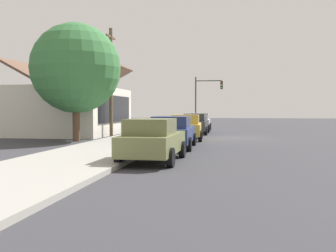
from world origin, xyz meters
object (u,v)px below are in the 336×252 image
object	(u,v)px
car_mustard	(186,127)
fire_hydrant_red	(167,131)
car_navy	(172,132)
car_silver	(200,121)
traffic_light_main	(206,94)
utility_pole_wooden	(111,80)
shade_tree	(76,68)
car_charcoal	(196,124)
car_olive	(153,140)

from	to	relation	value
car_mustard	fire_hydrant_red	world-z (taller)	car_mustard
car_navy	car_silver	world-z (taller)	same
traffic_light_main	utility_pole_wooden	world-z (taller)	utility_pole_wooden
car_navy	shade_tree	size ratio (longest dim) A/B	0.69
car_mustard	car_charcoal	size ratio (longest dim) A/B	0.92
car_charcoal	traffic_light_main	world-z (taller)	traffic_light_main
car_navy	car_charcoal	distance (m)	11.17
car_silver	traffic_light_main	world-z (taller)	traffic_light_main
fire_hydrant_red	car_charcoal	bearing A→B (deg)	-18.17
utility_pole_wooden	fire_hydrant_red	world-z (taller)	utility_pole_wooden
car_charcoal	utility_pole_wooden	bearing A→B (deg)	126.64
shade_tree	utility_pole_wooden	world-z (taller)	utility_pole_wooden
car_silver	shade_tree	xyz separation A→B (m)	(-13.39, 6.35, 3.56)
car_olive	car_navy	world-z (taller)	same
car_olive	utility_pole_wooden	xyz separation A→B (m)	(12.12, 5.43, 3.12)
traffic_light_main	fire_hydrant_red	world-z (taller)	traffic_light_main
traffic_light_main	car_navy	bearing A→B (deg)	179.23
car_navy	car_silver	xyz separation A→B (m)	(16.58, -0.00, -0.00)
car_mustard	shade_tree	size ratio (longest dim) A/B	0.63
fire_hydrant_red	car_mustard	bearing A→B (deg)	-134.45
car_silver	car_olive	bearing A→B (deg)	178.34
car_charcoal	utility_pole_wooden	world-z (taller)	utility_pole_wooden
car_olive	car_silver	world-z (taller)	same
car_mustard	car_navy	bearing A→B (deg)	176.05
car_charcoal	shade_tree	xyz separation A→B (m)	(-7.98, 6.44, 3.56)
car_silver	car_mustard	bearing A→B (deg)	178.46
car_charcoal	utility_pole_wooden	size ratio (longest dim) A/B	0.64
car_charcoal	car_silver	bearing A→B (deg)	0.55
shade_tree	utility_pole_wooden	bearing A→B (deg)	-14.12
car_mustard	traffic_light_main	bearing A→B (deg)	-4.26
car_charcoal	shade_tree	world-z (taller)	shade_tree
shade_tree	traffic_light_main	world-z (taller)	shade_tree
car_charcoal	fire_hydrant_red	size ratio (longest dim) A/B	6.81
car_charcoal	traffic_light_main	size ratio (longest dim) A/B	0.93
car_olive	car_mustard	distance (m)	10.35
shade_tree	traffic_light_main	size ratio (longest dim) A/B	1.36
car_olive	shade_tree	xyz separation A→B (m)	(8.28, 6.40, 3.56)
utility_pole_wooden	car_charcoal	bearing A→B (deg)	-52.90
car_charcoal	utility_pole_wooden	distance (m)	7.54
car_charcoal	shade_tree	size ratio (longest dim) A/B	0.68
utility_pole_wooden	fire_hydrant_red	distance (m)	5.28
utility_pole_wooden	car_navy	bearing A→B (deg)	-142.55
car_olive	shade_tree	bearing A→B (deg)	38.67
car_mustard	car_silver	distance (m)	11.32
car_olive	car_charcoal	world-z (taller)	same
shade_tree	traffic_light_main	distance (m)	18.62
traffic_light_main	car_olive	bearing A→B (deg)	179.49
fire_hydrant_red	car_olive	bearing A→B (deg)	-173.06
car_charcoal	shade_tree	distance (m)	10.85
car_navy	traffic_light_main	world-z (taller)	traffic_light_main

